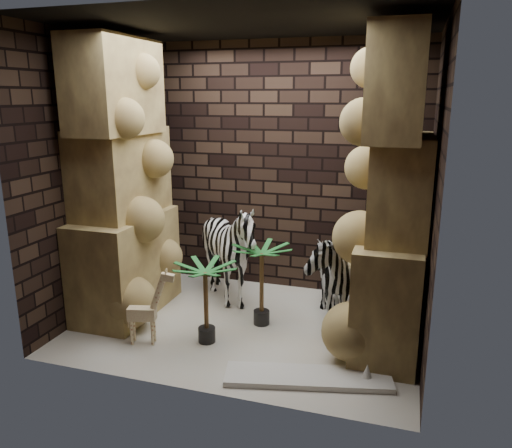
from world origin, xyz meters
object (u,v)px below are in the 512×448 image
(zebra_right, at_px, (325,265))
(surfboard, at_px, (308,377))
(zebra_left, at_px, (230,257))
(palm_front, at_px, (262,285))
(palm_back, at_px, (206,303))
(giraffe_toy, at_px, (141,306))

(zebra_right, relative_size, surfboard, 0.89)
(zebra_left, bearing_deg, palm_front, -38.48)
(zebra_right, height_order, palm_back, zebra_right)
(giraffe_toy, bearing_deg, palm_back, 5.49)
(zebra_right, distance_m, surfboard, 1.35)
(giraffe_toy, height_order, palm_front, palm_front)
(zebra_right, xyz_separation_m, giraffe_toy, (-1.60, -1.04, -0.24))
(zebra_left, distance_m, palm_back, 0.99)
(zebra_right, relative_size, giraffe_toy, 1.60)
(zebra_left, xyz_separation_m, giraffe_toy, (-0.48, -1.18, -0.17))
(zebra_right, xyz_separation_m, palm_front, (-0.61, -0.29, -0.19))
(zebra_right, bearing_deg, zebra_left, 155.03)
(zebra_right, distance_m, zebra_left, 1.13)
(zebra_left, xyz_separation_m, palm_back, (0.11, -0.97, -0.15))
(palm_front, bearing_deg, surfboard, -52.98)
(zebra_right, bearing_deg, giraffe_toy, -164.81)
(palm_back, distance_m, surfboard, 1.22)
(palm_front, xyz_separation_m, surfboard, (0.69, -0.92, -0.42))
(giraffe_toy, xyz_separation_m, surfboard, (1.68, -0.16, -0.37))
(palm_front, distance_m, palm_back, 0.67)
(palm_front, height_order, palm_back, palm_front)
(zebra_left, distance_m, giraffe_toy, 1.28)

